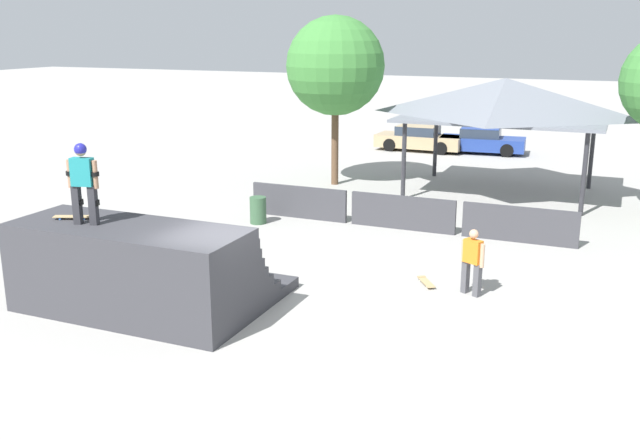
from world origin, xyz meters
name	(u,v)px	position (x,y,z in m)	size (l,w,h in m)	color
ground_plane	(237,322)	(0.00, 0.00, 0.00)	(160.00, 160.00, 0.00)	#A3A09B
quarter_pipe_ramp	(140,271)	(-2.33, -0.12, 0.86)	(5.23, 3.92, 1.97)	#38383D
skater_on_deck	(83,178)	(-3.21, -0.67, 2.97)	(0.75, 0.33, 1.73)	#2D2D33
skateboard_on_deck	(74,217)	(-3.74, -0.45, 2.03)	(0.86, 0.51, 0.09)	blue
bystander_walking	(472,259)	(4.19, 3.57, 0.87)	(0.61, 0.37, 1.57)	#4C4C51
skateboard_on_ground	(426,282)	(3.05, 3.84, 0.06)	(0.61, 0.77, 0.09)	silver
barrier_fence	(403,213)	(1.10, 8.33, 0.53)	(10.31, 0.12, 1.05)	#3D3D42
pavilion_shelter	(505,99)	(2.99, 14.51, 3.52)	(7.19, 5.39, 4.27)	#2D2D33
tree_beside_pavilion	(335,66)	(-3.30, 13.63, 4.61)	(3.78, 3.78, 6.51)	brown
trash_bin	(258,210)	(-3.32, 7.20, 0.42)	(0.52, 0.52, 0.85)	#385B3D
parked_car_tan	(419,139)	(-2.40, 22.82, 0.60)	(4.37, 1.83, 1.27)	tan
parked_car_blue	(482,141)	(0.67, 23.29, 0.60)	(4.22, 2.06, 1.27)	navy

